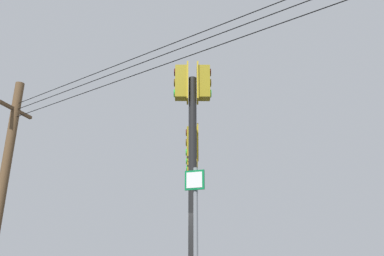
# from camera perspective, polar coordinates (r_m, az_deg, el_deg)

# --- Properties ---
(signal_mast_assembly) EXTENTS (5.43, 0.97, 6.33)m
(signal_mast_assembly) POSITION_cam_1_polar(r_m,az_deg,el_deg) (10.26, 0.07, -2.48)
(signal_mast_assembly) COLOR black
(signal_mast_assembly) RESTS_ON ground
(utility_pole_wooden) EXTENTS (1.84, 0.47, 8.16)m
(utility_pole_wooden) POSITION_cam_1_polar(r_m,az_deg,el_deg) (15.30, -27.46, -7.39)
(utility_pole_wooden) COLOR brown
(utility_pole_wooden) RESTS_ON ground
(route_sign_primary) EXTENTS (0.13, 0.31, 2.91)m
(route_sign_primary) POSITION_cam_1_polar(r_m,az_deg,el_deg) (5.60, 0.56, -18.39)
(route_sign_primary) COLOR slate
(route_sign_primary) RESTS_ON ground
(overhead_wire_span) EXTENTS (9.85, 16.01, 0.67)m
(overhead_wire_span) POSITION_cam_1_polar(r_m,az_deg,el_deg) (9.64, 4.39, 14.41)
(overhead_wire_span) COLOR black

